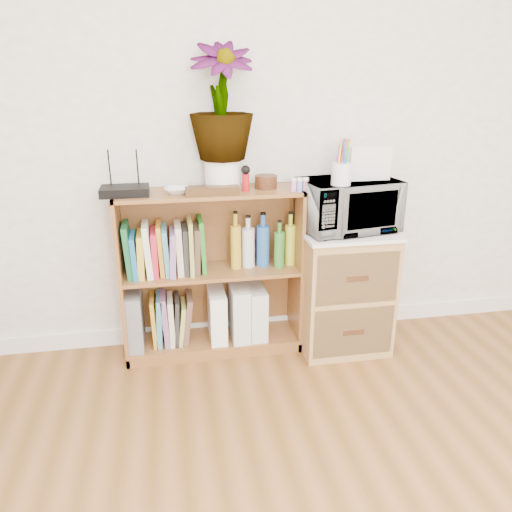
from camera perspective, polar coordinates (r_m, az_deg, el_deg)
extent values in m
cube|color=white|center=(3.18, 1.26, -7.76)|extent=(4.00, 0.02, 0.10)
cube|color=brown|center=(2.83, -5.09, -2.01)|extent=(1.00, 0.30, 0.95)
cube|color=#9E7542|center=(2.96, 9.76, -3.79)|extent=(0.50, 0.45, 0.70)
imported|color=silver|center=(2.79, 10.45, 5.76)|extent=(0.56, 0.42, 0.28)
cylinder|color=white|center=(2.61, 9.72, 9.22)|extent=(0.10, 0.10, 0.11)
cube|color=silver|center=(2.82, 12.31, 10.54)|extent=(0.22, 0.19, 0.18)
cube|color=black|center=(2.66, -14.76, 7.22)|extent=(0.24, 0.17, 0.04)
imported|color=silver|center=(2.64, -9.04, 7.42)|extent=(0.13, 0.13, 0.03)
cylinder|color=white|center=(2.69, -3.81, 9.26)|extent=(0.19, 0.19, 0.16)
imported|color=#36772F|center=(2.65, -4.01, 17.18)|extent=(0.33, 0.33, 0.58)
cube|color=#39220F|center=(2.58, -5.01, 7.43)|extent=(0.27, 0.07, 0.04)
cylinder|color=#AA1417|center=(2.66, -1.19, 8.39)|extent=(0.04, 0.04, 0.09)
cylinder|color=#33170D|center=(2.73, 1.14, 8.48)|extent=(0.12, 0.12, 0.07)
cube|color=pink|center=(2.67, 5.01, 8.04)|extent=(0.12, 0.04, 0.06)
cube|color=slate|center=(2.93, -13.77, -6.90)|extent=(0.10, 0.26, 0.33)
cube|color=white|center=(2.92, -4.46, -6.72)|extent=(0.09, 0.24, 0.30)
cube|color=silver|center=(2.93, -1.93, -6.32)|extent=(0.10, 0.26, 0.32)
cube|color=silver|center=(2.95, 0.06, -6.32)|extent=(0.10, 0.24, 0.30)
cube|color=#1A6336|center=(2.77, -14.41, 0.67)|extent=(0.04, 0.20, 0.29)
cube|color=#1A64A0|center=(2.77, -13.70, 0.17)|extent=(0.04, 0.20, 0.23)
cube|color=gold|center=(2.77, -12.99, 0.26)|extent=(0.04, 0.20, 0.24)
cube|color=white|center=(2.76, -12.25, 0.81)|extent=(0.05, 0.20, 0.29)
cube|color=red|center=(2.77, -11.49, 0.43)|extent=(0.03, 0.20, 0.25)
cube|color=orange|center=(2.76, -10.86, 0.79)|extent=(0.03, 0.20, 0.28)
cube|color=teal|center=(2.76, -10.23, 0.64)|extent=(0.04, 0.20, 0.26)
cube|color=#886496|center=(2.77, -9.52, 0.53)|extent=(0.05, 0.20, 0.25)
cube|color=beige|center=(2.76, -8.78, 0.86)|extent=(0.04, 0.20, 0.27)
cube|color=#292929|center=(2.76, -8.07, 0.75)|extent=(0.03, 0.20, 0.26)
cube|color=#9FA64C|center=(2.76, -7.49, 1.21)|extent=(0.02, 0.20, 0.30)
cube|color=#4E382C|center=(2.77, -6.83, 0.83)|extent=(0.04, 0.20, 0.26)
cube|color=#237E21|center=(2.76, -6.19, 1.24)|extent=(0.03, 0.20, 0.30)
cylinder|color=gold|center=(2.78, -2.33, 1.70)|extent=(0.06, 0.06, 0.32)
cylinder|color=silver|center=(2.79, -0.85, 1.50)|extent=(0.07, 0.07, 0.29)
cylinder|color=#245BAA|center=(2.80, 0.85, 1.72)|extent=(0.07, 0.07, 0.30)
cylinder|color=#327C2D|center=(2.83, 2.55, 1.46)|extent=(0.06, 0.06, 0.26)
cylinder|color=#B3C12D|center=(2.84, 3.95, 1.87)|extent=(0.06, 0.06, 0.30)
cylinder|color=silver|center=(2.86, 5.38, 1.61)|extent=(0.06, 0.06, 0.26)
cube|color=#C28B22|center=(2.93, -11.59, -7.21)|extent=(0.03, 0.19, 0.28)
cube|color=teal|center=(2.93, -11.00, -7.10)|extent=(0.04, 0.19, 0.29)
cube|color=slate|center=(2.92, -10.32, -7.02)|extent=(0.04, 0.19, 0.30)
cube|color=beige|center=(2.93, -9.64, -7.15)|extent=(0.03, 0.19, 0.28)
cube|color=#262626|center=(2.93, -9.04, -7.14)|extent=(0.04, 0.19, 0.27)
cube|color=#ACB553|center=(2.94, -8.49, -7.43)|extent=(0.05, 0.19, 0.24)
cube|color=brown|center=(2.93, -7.89, -7.01)|extent=(0.07, 0.19, 0.28)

